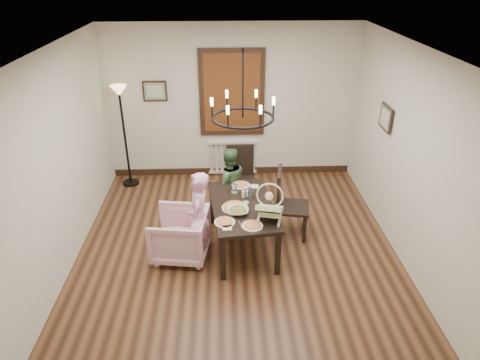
{
  "coord_description": "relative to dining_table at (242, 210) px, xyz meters",
  "views": [
    {
      "loc": [
        -0.17,
        -4.96,
        3.71
      ],
      "look_at": [
        0.05,
        0.17,
        1.05
      ],
      "focal_mm": 32.0,
      "sensor_mm": 36.0,
      "label": 1
    }
  ],
  "objects": [
    {
      "name": "pizza_platter",
      "position": [
        -0.11,
        -0.1,
        0.1
      ],
      "size": [
        0.35,
        0.35,
        0.04
      ],
      "primitive_type": "cylinder",
      "color": "tan",
      "rests_on": "dining_table"
    },
    {
      "name": "armchair",
      "position": [
        -0.87,
        -0.18,
        -0.27
      ],
      "size": [
        0.84,
        0.83,
        0.68
      ],
      "primitive_type": "imported",
      "rotation": [
        0.0,
        0.0,
        -1.7
      ],
      "color": "#ECB4C6",
      "rests_on": "room_shell"
    },
    {
      "name": "chandelier",
      "position": [
        -0.0,
        -0.0,
        1.34
      ],
      "size": [
        0.8,
        0.8,
        0.04
      ],
      "primitive_type": "torus",
      "color": "black",
      "rests_on": "room_shell"
    },
    {
      "name": "seated_man",
      "position": [
        -0.18,
        0.81,
        -0.12
      ],
      "size": [
        0.56,
        0.48,
        0.99
      ],
      "primitive_type": "imported",
      "rotation": [
        0.0,
        0.0,
        3.38
      ],
      "color": "#3A6039",
      "rests_on": "room_shell"
    },
    {
      "name": "elderly_woman",
      "position": [
        -0.6,
        -0.21,
        -0.08
      ],
      "size": [
        0.29,
        0.41,
        1.07
      ],
      "primitive_type": "imported",
      "rotation": [
        0.0,
        0.0,
        -1.67
      ],
      "color": "#D697B7",
      "rests_on": "room_shell"
    },
    {
      "name": "picture_back",
      "position": [
        -1.43,
        2.35,
        1.04
      ],
      "size": [
        0.42,
        0.03,
        0.36
      ],
      "primitive_type": "cube",
      "color": "black",
      "rests_on": "room_shell"
    },
    {
      "name": "picture_right",
      "position": [
        2.13,
        0.78,
        1.04
      ],
      "size": [
        0.03,
        0.42,
        0.36
      ],
      "primitive_type": "cube",
      "rotation": [
        0.0,
        0.0,
        1.57
      ],
      "color": "black",
      "rests_on": "room_shell"
    },
    {
      "name": "salad_bowl",
      "position": [
        -0.07,
        -0.22,
        0.13
      ],
      "size": [
        0.34,
        0.34,
        0.08
      ],
      "primitive_type": "imported",
      "color": "white",
      "rests_on": "dining_table"
    },
    {
      "name": "baby_bouncer",
      "position": [
        0.34,
        -0.36,
        0.25
      ],
      "size": [
        0.49,
        0.59,
        0.34
      ],
      "primitive_type": null,
      "rotation": [
        0.0,
        0.0,
        -0.23
      ],
      "color": "#B8CB8C",
      "rests_on": "dining_table"
    },
    {
      "name": "chair_far",
      "position": [
        0.03,
        1.14,
        -0.09
      ],
      "size": [
        0.47,
        0.47,
        1.04
      ],
      "primitive_type": null,
      "rotation": [
        0.0,
        0.0,
        0.02
      ],
      "color": "black",
      "rests_on": "room_shell"
    },
    {
      "name": "floor_lamp",
      "position": [
        -1.98,
        2.03,
        0.29
      ],
      "size": [
        0.3,
        0.3,
        1.8
      ],
      "primitive_type": null,
      "color": "black",
      "rests_on": "room_shell"
    },
    {
      "name": "drinking_glass",
      "position": [
        0.13,
        0.17,
        0.15
      ],
      "size": [
        0.07,
        0.07,
        0.14
      ],
      "primitive_type": "cylinder",
      "color": "silver",
      "rests_on": "dining_table"
    },
    {
      "name": "dining_table",
      "position": [
        0.0,
        0.0,
        0.0
      ],
      "size": [
        0.99,
        1.56,
        0.69
      ],
      "rotation": [
        0.0,
        0.0,
        0.11
      ],
      "color": "black",
      "rests_on": "room_shell"
    },
    {
      "name": "chair_right",
      "position": [
        0.75,
        0.26,
        -0.07
      ],
      "size": [
        0.55,
        0.55,
        1.07
      ],
      "primitive_type": null,
      "rotation": [
        0.0,
        0.0,
        1.39
      ],
      "color": "black",
      "rests_on": "room_shell"
    },
    {
      "name": "radiator",
      "position": [
        -0.08,
        2.36,
        -0.26
      ],
      "size": [
        0.92,
        0.12,
        0.62
      ],
      "primitive_type": null,
      "color": "silver",
      "rests_on": "room_shell"
    },
    {
      "name": "window_blinds",
      "position": [
        -0.08,
        2.34,
        0.99
      ],
      "size": [
        1.0,
        0.03,
        1.4
      ],
      "primitive_type": "cube",
      "color": "brown",
      "rests_on": "room_shell"
    },
    {
      "name": "room_shell",
      "position": [
        -0.08,
        0.25,
        0.79
      ],
      "size": [
        4.51,
        5.0,
        2.81
      ],
      "color": "brown",
      "rests_on": "ground"
    }
  ]
}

